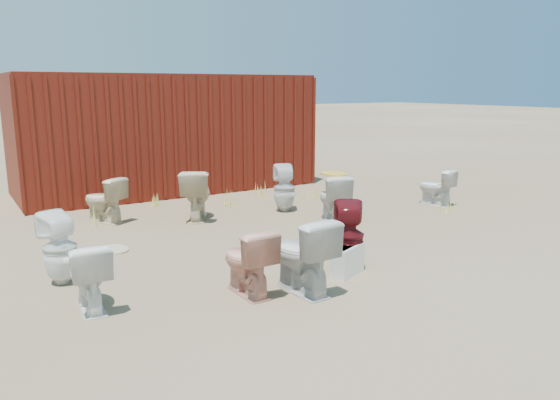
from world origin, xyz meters
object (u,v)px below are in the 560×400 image
shipping_container (166,133)px  toilet_back_beige_left (104,200)px  toilet_back_a (60,248)px  toilet_back_yellowlid (333,198)px  toilet_front_pink (247,261)px  loose_tank (347,260)px  toilet_front_e (436,187)px  toilet_front_c (302,255)px  toilet_front_maroon (348,236)px  toilet_back_beige_right (196,194)px  toilet_front_a (89,276)px  toilet_back_e (284,188)px

shipping_container → toilet_back_beige_left: shipping_container is taller
toilet_back_a → toilet_back_yellowlid: (4.33, 0.70, -0.02)m
toilet_back_beige_left → toilet_back_yellowlid: toilet_back_yellowlid is taller
toilet_front_pink → loose_tank: 1.29m
toilet_back_yellowlid → loose_tank: 2.60m
toilet_front_pink → toilet_back_yellowlid: 3.42m
toilet_back_beige_left → toilet_back_yellowlid: 3.70m
toilet_front_e → toilet_back_a: (-6.69, -0.68, 0.07)m
loose_tank → toilet_back_a: bearing=129.7°
toilet_front_pink → toilet_back_a: size_ratio=0.89×
toilet_front_pink → toilet_back_a: toilet_back_a is taller
toilet_back_beige_left → toilet_back_yellowlid: size_ratio=0.96×
toilet_front_c → toilet_back_yellowlid: toilet_front_c is taller
toilet_front_pink → toilet_front_e: bearing=-158.8°
loose_tank → toilet_back_beige_left: bearing=89.9°
toilet_back_yellowlid → loose_tank: toilet_back_yellowlid is taller
toilet_front_c → toilet_front_maroon: bearing=-162.6°
shipping_container → toilet_back_yellowlid: bearing=-73.8°
toilet_back_a → toilet_back_beige_right: (2.49, 1.99, 0.01)m
toilet_back_beige_left → toilet_back_beige_right: 1.48m
toilet_front_c → toilet_back_beige_left: size_ratio=1.12×
toilet_front_e → toilet_back_beige_left: 5.87m
toilet_front_pink → toilet_front_c: (0.52, -0.25, 0.05)m
shipping_container → toilet_front_c: bearing=-98.3°
toilet_front_a → toilet_back_beige_right: toilet_back_beige_right is taller
toilet_back_a → toilet_back_e: size_ratio=0.98×
toilet_back_beige_left → toilet_back_beige_right: bearing=125.7°
shipping_container → toilet_back_beige_left: 3.18m
toilet_front_a → toilet_front_maroon: bearing=176.4°
toilet_front_maroon → toilet_back_yellowlid: (1.31, 2.00, -0.03)m
toilet_front_maroon → toilet_back_e: toilet_back_e is taller
toilet_front_a → toilet_front_pink: bearing=166.9°
toilet_back_beige_left → toilet_back_e: (2.90, -0.87, 0.05)m
loose_tank → toilet_front_pink: bearing=152.9°
toilet_back_a → loose_tank: bearing=136.9°
toilet_back_beige_left → toilet_back_e: toilet_back_e is taller
toilet_back_beige_left → toilet_back_e: 3.02m
toilet_back_beige_right → toilet_back_yellowlid: (1.83, -1.29, -0.03)m
toilet_front_pink → toilet_front_maroon: bearing=-177.7°
toilet_front_maroon → toilet_back_beige_left: toilet_front_maroon is taller
toilet_back_beige_right → loose_tank: bearing=126.3°
toilet_front_a → toilet_front_c: 2.16m
toilet_front_maroon → loose_tank: size_ratio=1.66×
toilet_front_pink → toilet_back_beige_right: 3.48m
toilet_back_a → toilet_front_maroon: bearing=140.4°
toilet_back_yellowlid → toilet_back_e: 1.06m
toilet_back_a → toilet_front_pink: bearing=123.2°
toilet_back_yellowlid → toilet_back_e: bearing=-55.1°
toilet_back_yellowlid → toilet_back_e: (-0.29, 1.02, 0.03)m
toilet_front_a → toilet_back_e: bearing=-142.2°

